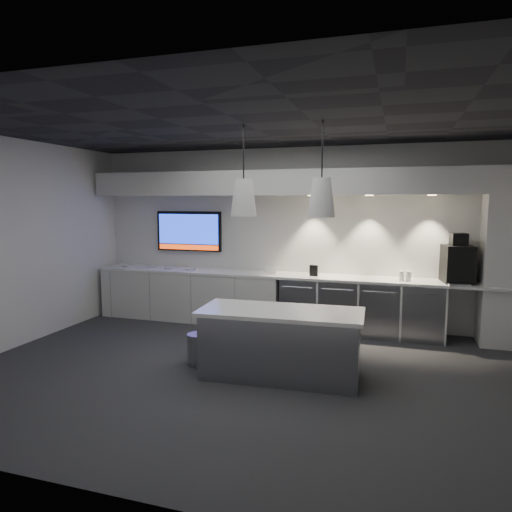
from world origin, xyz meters
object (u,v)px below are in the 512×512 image
(wall_tv, at_px, (189,231))
(coffee_machine, at_px, (457,262))
(island, at_px, (281,343))
(bin, at_px, (198,349))

(wall_tv, relative_size, coffee_machine, 1.69)
(island, relative_size, coffee_machine, 2.68)
(wall_tv, relative_size, island, 0.63)
(wall_tv, xyz_separation_m, bin, (1.22, -2.32, -1.36))
(wall_tv, bearing_deg, coffee_machine, -3.14)
(coffee_machine, bearing_deg, bin, -156.87)
(bin, bearing_deg, coffee_machine, 32.35)
(bin, distance_m, coffee_machine, 4.01)
(wall_tv, relative_size, bin, 3.08)
(island, bearing_deg, coffee_machine, 42.28)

